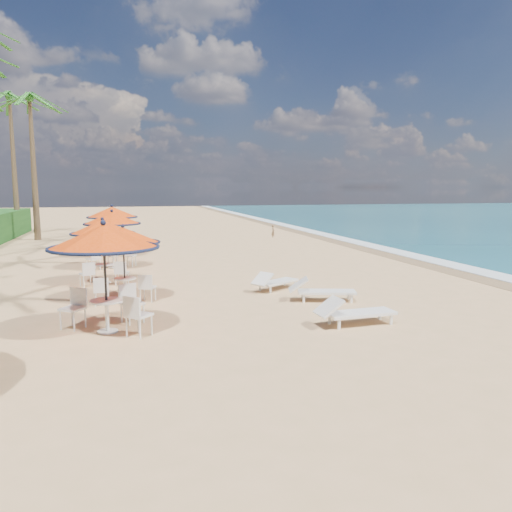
{
  "coord_description": "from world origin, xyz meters",
  "views": [
    {
      "loc": [
        -4.58,
        -11.98,
        3.43
      ],
      "look_at": [
        -0.53,
        3.68,
        1.2
      ],
      "focal_mm": 35.0,
      "sensor_mm": 36.0,
      "label": 1
    }
  ],
  "objects_px": {
    "station_3": "(112,225)",
    "lounger_far": "(274,281)",
    "lounger_near": "(353,312)",
    "station_0": "(106,250)",
    "station_2": "(103,233)",
    "station_1": "(123,242)",
    "lounger_mid": "(320,290)",
    "station_4": "(112,218)"
  },
  "relations": [
    {
      "from": "station_3",
      "to": "lounger_mid",
      "type": "bearing_deg",
      "value": -52.75
    },
    {
      "from": "station_2",
      "to": "lounger_mid",
      "type": "bearing_deg",
      "value": -35.48
    },
    {
      "from": "lounger_mid",
      "to": "lounger_far",
      "type": "xyz_separation_m",
      "value": [
        -0.88,
        1.9,
        -0.03
      ]
    },
    {
      "from": "station_1",
      "to": "lounger_near",
      "type": "xyz_separation_m",
      "value": [
        5.53,
        -4.34,
        -1.43
      ]
    },
    {
      "from": "station_3",
      "to": "lounger_near",
      "type": "bearing_deg",
      "value": -61.08
    },
    {
      "from": "station_4",
      "to": "lounger_mid",
      "type": "height_order",
      "value": "station_4"
    },
    {
      "from": "lounger_far",
      "to": "station_2",
      "type": "bearing_deg",
      "value": 121.4
    },
    {
      "from": "station_1",
      "to": "station_3",
      "type": "distance_m",
      "value": 6.59
    },
    {
      "from": "lounger_mid",
      "to": "lounger_far",
      "type": "height_order",
      "value": "lounger_mid"
    },
    {
      "from": "station_3",
      "to": "station_4",
      "type": "xyz_separation_m",
      "value": [
        -0.08,
        3.82,
        0.06
      ]
    },
    {
      "from": "station_3",
      "to": "lounger_far",
      "type": "height_order",
      "value": "station_3"
    },
    {
      "from": "lounger_near",
      "to": "lounger_far",
      "type": "relative_size",
      "value": 1.13
    },
    {
      "from": "station_3",
      "to": "lounger_near",
      "type": "height_order",
      "value": "station_3"
    },
    {
      "from": "station_4",
      "to": "lounger_mid",
      "type": "relative_size",
      "value": 1.23
    },
    {
      "from": "station_1",
      "to": "lounger_mid",
      "type": "xyz_separation_m",
      "value": [
        5.73,
        -1.62,
        -1.44
      ]
    },
    {
      "from": "station_2",
      "to": "station_4",
      "type": "distance_m",
      "value": 7.41
    },
    {
      "from": "station_2",
      "to": "lounger_near",
      "type": "xyz_separation_m",
      "value": [
        6.25,
        -7.32,
        -1.47
      ]
    },
    {
      "from": "station_0",
      "to": "station_1",
      "type": "xyz_separation_m",
      "value": [
        0.38,
        3.39,
        -0.18
      ]
    },
    {
      "from": "lounger_mid",
      "to": "lounger_far",
      "type": "distance_m",
      "value": 2.09
    },
    {
      "from": "station_3",
      "to": "lounger_near",
      "type": "xyz_separation_m",
      "value": [
        6.03,
        -10.92,
        -1.48
      ]
    },
    {
      "from": "station_0",
      "to": "lounger_near",
      "type": "height_order",
      "value": "station_0"
    },
    {
      "from": "station_0",
      "to": "station_4",
      "type": "xyz_separation_m",
      "value": [
        -0.2,
        13.78,
        -0.07
      ]
    },
    {
      "from": "station_0",
      "to": "station_2",
      "type": "distance_m",
      "value": 6.38
    },
    {
      "from": "station_3",
      "to": "station_4",
      "type": "distance_m",
      "value": 3.82
    },
    {
      "from": "station_2",
      "to": "lounger_near",
      "type": "distance_m",
      "value": 9.74
    },
    {
      "from": "lounger_near",
      "to": "lounger_far",
      "type": "height_order",
      "value": "lounger_near"
    },
    {
      "from": "station_1",
      "to": "station_2",
      "type": "relative_size",
      "value": 0.98
    },
    {
      "from": "station_3",
      "to": "station_0",
      "type": "bearing_deg",
      "value": -89.3
    },
    {
      "from": "lounger_near",
      "to": "lounger_mid",
      "type": "distance_m",
      "value": 2.73
    },
    {
      "from": "lounger_far",
      "to": "station_1",
      "type": "bearing_deg",
      "value": 150.52
    },
    {
      "from": "lounger_near",
      "to": "lounger_mid",
      "type": "bearing_deg",
      "value": 82.22
    },
    {
      "from": "station_2",
      "to": "lounger_near",
      "type": "height_order",
      "value": "station_2"
    },
    {
      "from": "lounger_near",
      "to": "station_4",
      "type": "bearing_deg",
      "value": 108.99
    },
    {
      "from": "station_0",
      "to": "station_1",
      "type": "bearing_deg",
      "value": 83.62
    },
    {
      "from": "station_0",
      "to": "station_3",
      "type": "relative_size",
      "value": 1.07
    },
    {
      "from": "station_0",
      "to": "station_3",
      "type": "distance_m",
      "value": 9.96
    },
    {
      "from": "lounger_mid",
      "to": "lounger_near",
      "type": "bearing_deg",
      "value": -77.98
    },
    {
      "from": "station_2",
      "to": "lounger_mid",
      "type": "xyz_separation_m",
      "value": [
        6.45,
        -4.6,
        -1.47
      ]
    },
    {
      "from": "station_0",
      "to": "lounger_far",
      "type": "xyz_separation_m",
      "value": [
        5.23,
        3.66,
        -1.65
      ]
    },
    {
      "from": "station_0",
      "to": "station_2",
      "type": "height_order",
      "value": "station_0"
    },
    {
      "from": "lounger_mid",
      "to": "lounger_far",
      "type": "relative_size",
      "value": 1.14
    },
    {
      "from": "station_2",
      "to": "station_4",
      "type": "relative_size",
      "value": 0.92
    }
  ]
}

